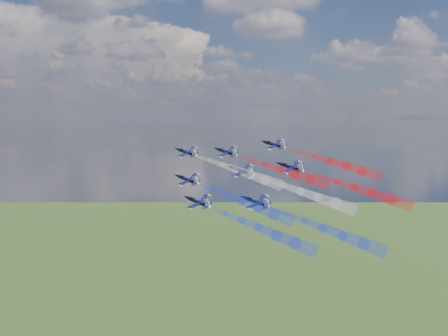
{
  "coord_description": "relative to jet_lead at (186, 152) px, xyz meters",
  "views": [
    {
      "loc": [
        -12.36,
        -129.51,
        174.18
      ],
      "look_at": [
        -1.03,
        22.85,
        158.29
      ],
      "focal_mm": 38.73,
      "sensor_mm": 36.0,
      "label": 1
    }
  ],
  "objects": [
    {
      "name": "trail_inner_left",
      "position": [
        15.85,
        -28.26,
        -12.07
      ],
      "size": [
        26.96,
        25.16,
        11.66
      ],
      "primitive_type": null,
      "rotation": [
        0.23,
        -0.38,
        0.76
      ],
      "color": "#1B32EC"
    },
    {
      "name": "trail_center_third",
      "position": [
        32.67,
        -28.57,
        -9.4
      ],
      "size": [
        26.96,
        25.16,
        11.66
      ],
      "primitive_type": null,
      "rotation": [
        0.23,
        -0.38,
        0.76
      ],
      "color": "white"
    },
    {
      "name": "jet_rear_left",
      "position": [
        19.61,
        -29.92,
        -12.04
      ],
      "size": [
        13.81,
        13.51,
        8.0
      ],
      "primitive_type": null,
      "rotation": [
        0.23,
        -0.38,
        0.76
      ],
      "color": "black"
    },
    {
      "name": "jet_rear_right",
      "position": [
        32.33,
        -15.99,
        -3.64
      ],
      "size": [
        13.81,
        13.51,
        8.0
      ],
      "primitive_type": null,
      "rotation": [
        0.23,
        -0.38,
        0.76
      ],
      "color": "black"
    },
    {
      "name": "trail_rear_left",
      "position": [
        35.15,
        -43.67,
        -16.63
      ],
      "size": [
        26.96,
        25.16,
        11.66
      ],
      "primitive_type": null,
      "rotation": [
        0.23,
        -0.38,
        0.76
      ],
      "color": "#1B32EC"
    },
    {
      "name": "jet_center_third",
      "position": [
        17.12,
        -14.82,
        -4.81
      ],
      "size": [
        13.81,
        13.51,
        8.0
      ],
      "primitive_type": null,
      "rotation": [
        0.23,
        -0.38,
        0.76
      ],
      "color": "black"
    },
    {
      "name": "trail_inner_right",
      "position": [
        28.96,
        -15.25,
        -4.43
      ],
      "size": [
        26.96,
        25.16,
        11.66
      ],
      "primitive_type": null,
      "rotation": [
        0.23,
        -0.38,
        0.76
      ],
      "color": "red"
    },
    {
      "name": "jet_inner_left",
      "position": [
        0.3,
        -14.51,
        -7.49
      ],
      "size": [
        13.81,
        13.51,
        8.0
      ],
      "primitive_type": null,
      "rotation": [
        0.23,
        -0.38,
        0.76
      ],
      "color": "black"
    },
    {
      "name": "jet_outer_right",
      "position": [
        29.86,
        -0.01,
        2.49
      ],
      "size": [
        13.81,
        13.51,
        8.0
      ],
      "primitive_type": null,
      "rotation": [
        0.23,
        -0.38,
        0.76
      ],
      "color": "black"
    },
    {
      "name": "jet_inner_right",
      "position": [
        13.42,
        -1.5,
        0.16
      ],
      "size": [
        13.81,
        13.51,
        8.0
      ],
      "primitive_type": null,
      "rotation": [
        0.23,
        -0.38,
        0.76
      ],
      "color": "black"
    },
    {
      "name": "trail_lead",
      "position": [
        15.54,
        -13.75,
        -4.59
      ],
      "size": [
        26.96,
        25.16,
        11.66
      ],
      "primitive_type": null,
      "rotation": [
        0.23,
        -0.38,
        0.76
      ],
      "color": "white"
    },
    {
      "name": "trail_outer_right",
      "position": [
        45.4,
        -13.76,
        -2.1
      ],
      "size": [
        26.96,
        25.16,
        11.66
      ],
      "primitive_type": null,
      "rotation": [
        0.23,
        -0.38,
        0.76
      ],
      "color": "red"
    },
    {
      "name": "jet_lead",
      "position": [
        0.0,
        0.0,
        0.0
      ],
      "size": [
        13.81,
        13.51,
        8.0
      ],
      "primitive_type": null,
      "rotation": [
        0.23,
        -0.38,
        0.76
      ],
      "color": "black"
    },
    {
      "name": "trail_rear_right",
      "position": [
        47.87,
        -29.74,
        -8.23
      ],
      "size": [
        26.96,
        25.16,
        11.66
      ],
      "primitive_type": null,
      "rotation": [
        0.23,
        -0.38,
        0.76
      ],
      "color": "red"
    },
    {
      "name": "trail_outer_left",
      "position": [
        18.77,
        -41.12,
        -16.84
      ],
      "size": [
        26.96,
        25.16,
        11.66
      ],
      "primitive_type": null,
      "rotation": [
        0.23,
        -0.38,
        0.76
      ],
      "color": "#1B32EC"
    },
    {
      "name": "jet_outer_left",
      "position": [
        3.23,
        -27.37,
        -12.26
      ],
      "size": [
        13.81,
        13.51,
        8.0
      ],
      "primitive_type": null,
      "rotation": [
        0.23,
        -0.38,
        0.76
      ],
      "color": "black"
    }
  ]
}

